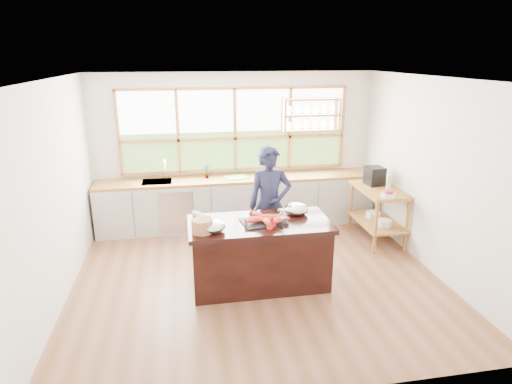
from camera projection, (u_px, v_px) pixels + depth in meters
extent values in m
plane|color=brown|center=(257.00, 276.00, 6.02)|extent=(5.00, 5.00, 0.00)
cube|color=silver|center=(235.00, 149.00, 7.71)|extent=(5.00, 0.02, 2.70)
cube|color=silver|center=(305.00, 263.00, 3.49)|extent=(5.00, 0.02, 2.70)
cube|color=silver|center=(55.00, 195.00, 5.19)|extent=(0.02, 4.50, 2.70)
cube|color=silver|center=(432.00, 176.00, 6.01)|extent=(0.02, 4.50, 2.70)
cube|color=white|center=(257.00, 78.00, 5.19)|extent=(5.00, 4.50, 0.02)
cube|color=#BE6F46|center=(235.00, 130.00, 7.58)|extent=(4.05, 0.06, 1.50)
cube|color=white|center=(235.00, 110.00, 7.49)|extent=(3.98, 0.01, 0.75)
cube|color=#2C5C1C|center=(235.00, 151.00, 7.72)|extent=(3.98, 0.01, 0.70)
cube|color=#BE6F46|center=(311.00, 99.00, 7.53)|extent=(1.00, 0.28, 0.03)
cube|color=#BE6F46|center=(311.00, 115.00, 7.62)|extent=(1.00, 0.28, 0.03)
cube|color=#BE6F46|center=(310.00, 130.00, 7.70)|extent=(1.00, 0.28, 0.03)
cube|color=#BE6F46|center=(283.00, 116.00, 7.54)|extent=(0.03, 0.28, 0.55)
cube|color=#BE6F46|center=(337.00, 114.00, 7.70)|extent=(0.03, 0.28, 0.55)
cube|color=beige|center=(238.00, 203.00, 7.71)|extent=(4.90, 0.62, 0.85)
cube|color=silver|center=(176.00, 212.00, 7.23)|extent=(0.60, 0.01, 0.72)
cube|color=#9C6728|center=(238.00, 179.00, 7.57)|extent=(4.90, 0.62, 0.05)
cube|color=silver|center=(157.00, 186.00, 7.35)|extent=(0.50, 0.42, 0.16)
cube|color=#9C6728|center=(407.00, 225.00, 6.66)|extent=(0.04, 0.04, 0.90)
cube|color=#9C6728|center=(379.00, 204.00, 7.60)|extent=(0.04, 0.04, 0.90)
cube|color=#9C6728|center=(376.00, 227.00, 6.57)|extent=(0.04, 0.04, 0.90)
cube|color=#9C6728|center=(351.00, 205.00, 7.51)|extent=(0.04, 0.04, 0.90)
cube|color=#9C6728|center=(377.00, 222.00, 7.12)|extent=(0.62, 1.10, 0.03)
cube|color=#9C6728|center=(380.00, 190.00, 6.95)|extent=(0.62, 1.10, 0.05)
cylinder|color=white|center=(384.00, 223.00, 6.87)|extent=(0.24, 0.24, 0.11)
cylinder|color=white|center=(373.00, 215.00, 7.25)|extent=(0.24, 0.24, 0.09)
cube|color=black|center=(259.00, 256.00, 5.70)|extent=(1.77, 0.82, 0.84)
cube|color=black|center=(260.00, 224.00, 5.56)|extent=(1.85, 0.90, 0.06)
imported|color=#1A1C36|center=(270.00, 205.00, 6.28)|extent=(0.65, 0.45, 1.74)
imported|color=slate|center=(206.00, 171.00, 7.49)|extent=(0.14, 0.09, 0.25)
cube|color=green|center=(236.00, 177.00, 7.55)|extent=(0.45, 0.37, 0.01)
cube|color=black|center=(375.00, 176.00, 7.11)|extent=(0.29, 0.31, 0.30)
cylinder|color=#A6C568|center=(389.00, 184.00, 6.73)|extent=(0.08, 0.08, 0.28)
cylinder|color=white|center=(388.00, 195.00, 6.55)|extent=(0.23, 0.23, 0.05)
sphere|color=red|center=(392.00, 192.00, 6.55)|extent=(0.07, 0.07, 0.07)
sphere|color=red|center=(388.00, 191.00, 6.59)|extent=(0.07, 0.07, 0.07)
sphere|color=red|center=(385.00, 191.00, 6.56)|extent=(0.07, 0.07, 0.07)
sphere|color=red|center=(387.00, 192.00, 6.50)|extent=(0.07, 0.07, 0.07)
sphere|color=red|center=(391.00, 193.00, 6.50)|extent=(0.07, 0.07, 0.07)
cube|color=black|center=(263.00, 222.00, 5.54)|extent=(0.61, 0.49, 0.02)
ellipsoid|color=red|center=(255.00, 220.00, 5.46)|extent=(0.23, 0.15, 0.08)
ellipsoid|color=red|center=(269.00, 217.00, 5.56)|extent=(0.23, 0.14, 0.08)
ellipsoid|color=red|center=(279.00, 220.00, 5.47)|extent=(0.21, 0.21, 0.08)
ellipsoid|color=red|center=(258.00, 215.00, 5.63)|extent=(0.18, 0.23, 0.08)
ellipsoid|color=red|center=(267.00, 222.00, 5.40)|extent=(0.11, 0.22, 0.08)
ellipsoid|color=silver|center=(213.00, 226.00, 5.25)|extent=(0.31, 0.31, 0.15)
ellipsoid|color=silver|center=(296.00, 209.00, 5.82)|extent=(0.33, 0.33, 0.16)
cylinder|color=white|center=(282.00, 227.00, 5.39)|extent=(0.06, 0.06, 0.01)
cylinder|color=white|center=(283.00, 222.00, 5.37)|extent=(0.01, 0.01, 0.13)
ellipsoid|color=white|center=(283.00, 215.00, 5.34)|extent=(0.08, 0.08, 0.10)
cylinder|color=#A26A44|center=(202.00, 226.00, 5.21)|extent=(0.26, 0.26, 0.17)
cylinder|color=silver|center=(201.00, 216.00, 5.66)|extent=(0.25, 0.28, 0.08)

